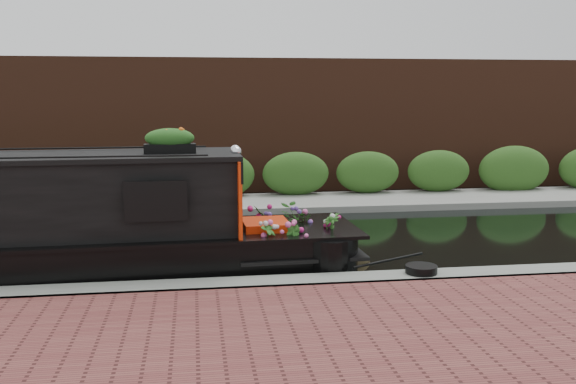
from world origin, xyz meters
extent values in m
plane|color=black|center=(0.00, 0.00, 0.00)|extent=(80.00, 80.00, 0.00)
cube|color=slate|center=(0.00, -3.30, 0.00)|extent=(40.00, 0.60, 0.50)
cube|color=gray|center=(0.00, 4.20, 0.00)|extent=(40.00, 2.40, 0.34)
cube|color=#2C541C|center=(0.00, 5.10, 0.00)|extent=(40.00, 1.10, 2.80)
cube|color=#4C2719|center=(0.00, 7.20, 0.00)|extent=(40.00, 1.00, 8.00)
cube|color=red|center=(0.11, -1.98, 1.33)|extent=(0.12, 1.63, 1.26)
cube|color=black|center=(-1.13, -2.81, 1.40)|extent=(0.84, 0.06, 0.51)
cube|color=red|center=(0.60, -1.98, 0.65)|extent=(0.78, 0.87, 0.47)
sphere|color=white|center=(0.12, -2.11, 2.06)|extent=(0.17, 0.17, 0.17)
sphere|color=white|center=(0.12, -1.85, 2.06)|extent=(0.17, 0.17, 0.17)
cube|color=black|center=(-0.93, -1.98, 2.11)|extent=(0.83, 0.27, 0.15)
ellipsoid|color=#D75D17|center=(-0.93, -1.98, 2.30)|extent=(0.90, 0.26, 0.22)
imported|color=#295F1F|center=(0.58, -2.58, 0.71)|extent=(0.35, 0.37, 0.58)
imported|color=#295F1F|center=(0.97, -2.60, 0.67)|extent=(0.32, 0.34, 0.50)
imported|color=#295F1F|center=(1.24, -1.42, 0.74)|extent=(0.70, 0.65, 0.64)
imported|color=#295F1F|center=(1.68, -2.16, 0.72)|extent=(0.45, 0.45, 0.59)
imported|color=#295F1F|center=(0.58, -1.28, 0.72)|extent=(0.24, 0.34, 0.60)
cylinder|color=brown|center=(2.21, -1.98, 0.15)|extent=(0.31, 0.34, 0.31)
cylinder|color=black|center=(2.87, -3.23, 0.31)|extent=(0.49, 0.49, 0.12)
camera|label=1|loc=(-0.55, -12.39, 3.01)|focal=40.00mm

